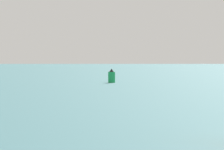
# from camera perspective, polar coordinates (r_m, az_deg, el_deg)

# --- Properties ---
(channel_buoy) EXTENTS (1.09, 1.09, 2.17)m
(channel_buoy) POSITION_cam_1_polar(r_m,az_deg,el_deg) (64.34, -0.05, -0.19)
(channel_buoy) COLOR #19994C
(channel_buoy) RESTS_ON ground_plane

